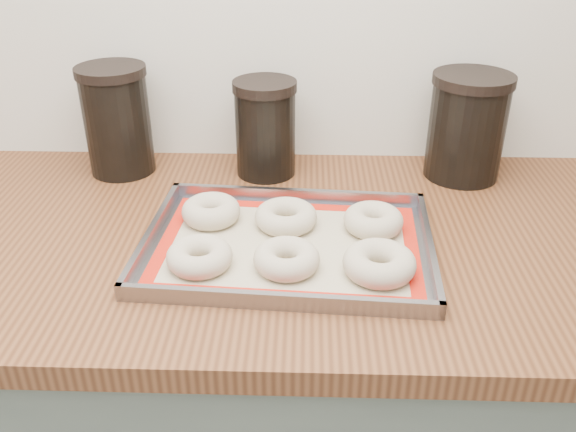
{
  "coord_description": "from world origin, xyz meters",
  "views": [
    {
      "loc": [
        0.04,
        0.78,
        1.43
      ],
      "look_at": [
        0.01,
        1.62,
        0.96
      ],
      "focal_mm": 38.0,
      "sensor_mm": 36.0,
      "label": 1
    }
  ],
  "objects_px": {
    "bagel_front_right": "(379,263)",
    "canister_mid": "(265,128)",
    "bagel_front_mid": "(287,259)",
    "bagel_back_right": "(373,220)",
    "baking_tray": "(288,245)",
    "canister_left": "(117,120)",
    "canister_right": "(467,126)",
    "bagel_back_left": "(211,211)",
    "bagel_back_mid": "(286,217)",
    "bagel_front_left": "(200,256)"
  },
  "relations": [
    {
      "from": "bagel_back_right",
      "to": "canister_right",
      "type": "height_order",
      "value": "canister_right"
    },
    {
      "from": "bagel_front_right",
      "to": "bagel_back_left",
      "type": "bearing_deg",
      "value": 150.7
    },
    {
      "from": "baking_tray",
      "to": "canister_left",
      "type": "relative_size",
      "value": 2.23
    },
    {
      "from": "baking_tray",
      "to": "canister_mid",
      "type": "bearing_deg",
      "value": 100.56
    },
    {
      "from": "baking_tray",
      "to": "canister_right",
      "type": "height_order",
      "value": "canister_right"
    },
    {
      "from": "bagel_front_mid",
      "to": "bagel_back_mid",
      "type": "xyz_separation_m",
      "value": [
        -0.01,
        0.13,
        -0.0
      ]
    },
    {
      "from": "bagel_front_mid",
      "to": "bagel_back_left",
      "type": "height_order",
      "value": "bagel_back_left"
    },
    {
      "from": "bagel_front_right",
      "to": "bagel_back_left",
      "type": "distance_m",
      "value": 0.31
    },
    {
      "from": "baking_tray",
      "to": "bagel_back_right",
      "type": "height_order",
      "value": "bagel_back_right"
    },
    {
      "from": "baking_tray",
      "to": "bagel_back_right",
      "type": "distance_m",
      "value": 0.15
    },
    {
      "from": "bagel_back_mid",
      "to": "bagel_back_right",
      "type": "xyz_separation_m",
      "value": [
        0.15,
        -0.01,
        0.0
      ]
    },
    {
      "from": "canister_right",
      "to": "canister_left",
      "type": "bearing_deg",
      "value": 179.82
    },
    {
      "from": "bagel_front_left",
      "to": "bagel_front_mid",
      "type": "bearing_deg",
      "value": -0.98
    },
    {
      "from": "bagel_back_mid",
      "to": "canister_right",
      "type": "distance_m",
      "value": 0.42
    },
    {
      "from": "bagel_front_left",
      "to": "bagel_back_left",
      "type": "xyz_separation_m",
      "value": [
        -0.0,
        0.14,
        0.0
      ]
    },
    {
      "from": "baking_tray",
      "to": "canister_mid",
      "type": "xyz_separation_m",
      "value": [
        -0.05,
        0.29,
        0.09
      ]
    },
    {
      "from": "bagel_front_mid",
      "to": "bagel_back_right",
      "type": "height_order",
      "value": "bagel_back_right"
    },
    {
      "from": "baking_tray",
      "to": "bagel_front_mid",
      "type": "distance_m",
      "value": 0.07
    },
    {
      "from": "bagel_front_left",
      "to": "canister_left",
      "type": "height_order",
      "value": "canister_left"
    },
    {
      "from": "baking_tray",
      "to": "canister_right",
      "type": "bearing_deg",
      "value": 40.45
    },
    {
      "from": "bagel_back_left",
      "to": "canister_left",
      "type": "relative_size",
      "value": 0.47
    },
    {
      "from": "canister_left",
      "to": "bagel_back_mid",
      "type": "bearing_deg",
      "value": -33.6
    },
    {
      "from": "bagel_front_right",
      "to": "canister_mid",
      "type": "bearing_deg",
      "value": 117.86
    },
    {
      "from": "baking_tray",
      "to": "canister_mid",
      "type": "distance_m",
      "value": 0.31
    },
    {
      "from": "bagel_front_left",
      "to": "bagel_back_right",
      "type": "height_order",
      "value": "bagel_back_right"
    },
    {
      "from": "bagel_back_left",
      "to": "bagel_back_mid",
      "type": "relative_size",
      "value": 0.95
    },
    {
      "from": "bagel_back_right",
      "to": "baking_tray",
      "type": "bearing_deg",
      "value": -159.01
    },
    {
      "from": "bagel_back_left",
      "to": "bagel_back_mid",
      "type": "xyz_separation_m",
      "value": [
        0.13,
        -0.01,
        -0.0
      ]
    },
    {
      "from": "bagel_back_left",
      "to": "canister_right",
      "type": "bearing_deg",
      "value": 23.99
    },
    {
      "from": "canister_left",
      "to": "canister_mid",
      "type": "distance_m",
      "value": 0.29
    },
    {
      "from": "bagel_front_left",
      "to": "bagel_back_right",
      "type": "relative_size",
      "value": 1.01
    },
    {
      "from": "baking_tray",
      "to": "bagel_front_right",
      "type": "height_order",
      "value": "bagel_front_right"
    },
    {
      "from": "bagel_front_left",
      "to": "canister_right",
      "type": "relative_size",
      "value": 0.49
    },
    {
      "from": "bagel_front_mid",
      "to": "canister_mid",
      "type": "bearing_deg",
      "value": 98.62
    },
    {
      "from": "bagel_front_mid",
      "to": "canister_left",
      "type": "xyz_separation_m",
      "value": [
        -0.35,
        0.36,
        0.09
      ]
    },
    {
      "from": "bagel_front_left",
      "to": "bagel_back_right",
      "type": "xyz_separation_m",
      "value": [
        0.27,
        0.12,
        0.0
      ]
    },
    {
      "from": "bagel_front_right",
      "to": "canister_left",
      "type": "xyz_separation_m",
      "value": [
        -0.49,
        0.37,
        0.08
      ]
    },
    {
      "from": "baking_tray",
      "to": "canister_left",
      "type": "xyz_separation_m",
      "value": [
        -0.35,
        0.29,
        0.1
      ]
    },
    {
      "from": "canister_left",
      "to": "bagel_front_mid",
      "type": "bearing_deg",
      "value": -45.83
    },
    {
      "from": "bagel_back_right",
      "to": "bagel_front_right",
      "type": "bearing_deg",
      "value": -91.27
    },
    {
      "from": "bagel_back_right",
      "to": "canister_mid",
      "type": "relative_size",
      "value": 0.53
    },
    {
      "from": "baking_tray",
      "to": "bagel_back_left",
      "type": "distance_m",
      "value": 0.16
    },
    {
      "from": "bagel_front_right",
      "to": "canister_left",
      "type": "distance_m",
      "value": 0.61
    },
    {
      "from": "baking_tray",
      "to": "bagel_back_left",
      "type": "bearing_deg",
      "value": 150.11
    },
    {
      "from": "bagel_back_mid",
      "to": "canister_mid",
      "type": "distance_m",
      "value": 0.24
    },
    {
      "from": "bagel_front_right",
      "to": "bagel_back_right",
      "type": "height_order",
      "value": "bagel_front_right"
    },
    {
      "from": "bagel_front_right",
      "to": "canister_mid",
      "type": "xyz_separation_m",
      "value": [
        -0.19,
        0.36,
        0.07
      ]
    },
    {
      "from": "bagel_front_mid",
      "to": "bagel_front_right",
      "type": "height_order",
      "value": "bagel_front_right"
    },
    {
      "from": "bagel_front_left",
      "to": "bagel_front_mid",
      "type": "relative_size",
      "value": 1.0
    },
    {
      "from": "canister_left",
      "to": "canister_mid",
      "type": "xyz_separation_m",
      "value": [
        0.29,
        -0.0,
        -0.01
      ]
    }
  ]
}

